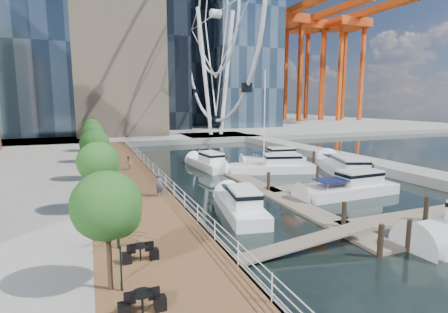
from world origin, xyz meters
TOP-DOWN VIEW (x-y plane):
  - ground at (0.00, 0.00)m, footprint 520.00×520.00m
  - boardwalk at (-9.00, 15.00)m, footprint 6.00×60.00m
  - seawall at (-6.00, 15.00)m, footprint 0.25×60.00m
  - land_far at (0.00, 102.00)m, footprint 200.00×114.00m
  - breakwater at (20.00, 20.00)m, footprint 4.00×60.00m
  - pier at (14.00, 52.00)m, footprint 14.00×12.00m
  - railing at (-6.10, 15.00)m, footprint 0.10×60.00m
  - floating_docks at (7.97, 9.98)m, footprint 16.00×34.00m
  - ferris_wheel at (14.00, 52.00)m, footprint 5.80×45.60m
  - port_cranes at (67.67, 95.67)m, footprint 40.00×52.00m
  - street_trees at (-11.40, 14.00)m, footprint 2.60×42.60m
  - cafe_tables at (-10.40, -2.00)m, footprint 2.50×13.70m
  - yacht_foreground at (8.95, 4.35)m, footprint 10.00×3.00m
  - pedestrian_near at (-7.07, 6.54)m, footprint 0.74×0.60m
  - pedestrian_mid at (-8.14, 18.23)m, footprint 0.79×0.88m
  - pedestrian_far at (-9.63, 31.19)m, footprint 1.04×0.55m
  - moored_yachts at (7.99, 12.82)m, footprint 22.69×32.93m
  - cafe_seating at (-10.72, -2.63)m, footprint 3.76×11.37m

SIDE VIEW (x-z plane):
  - ground at x=0.00m, z-range 0.00..0.00m
  - yacht_foreground at x=8.95m, z-range -1.07..1.07m
  - moored_yachts at x=7.99m, z-range -5.75..5.75m
  - floating_docks at x=7.97m, z-range -0.81..1.79m
  - boardwalk at x=-9.00m, z-range 0.00..1.00m
  - seawall at x=-6.00m, z-range 0.00..1.00m
  - land_far at x=0.00m, z-range 0.00..1.00m
  - breakwater at x=20.00m, z-range 0.00..1.00m
  - pier at x=14.00m, z-range 0.00..1.00m
  - cafe_tables at x=-10.40m, z-range 1.00..1.74m
  - railing at x=-6.10m, z-range 1.00..2.05m
  - pedestrian_mid at x=-8.14m, z-range 1.00..2.48m
  - pedestrian_far at x=-9.63m, z-range 1.00..2.70m
  - pedestrian_near at x=-7.07m, z-range 1.00..2.75m
  - cafe_seating at x=-10.72m, z-range 0.93..3.38m
  - street_trees at x=-11.40m, z-range 1.99..6.59m
  - port_cranes at x=67.67m, z-range 1.00..39.00m
  - ferris_wheel at x=14.00m, z-range 2.02..49.82m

